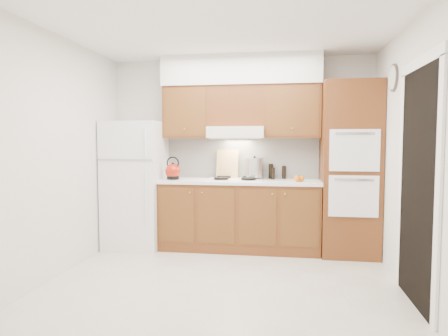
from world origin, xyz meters
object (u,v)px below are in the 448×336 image
object	(u,v)px
fridge	(136,184)
stock_pot	(254,168)
kettle	(173,171)
oven_cabinet	(349,169)

from	to	relation	value
fridge	stock_pot	world-z (taller)	fridge
kettle	oven_cabinet	bearing A→B (deg)	-14.12
fridge	stock_pot	distance (m)	1.65
kettle	stock_pot	xyz separation A→B (m)	(1.08, 0.22, 0.04)
oven_cabinet	stock_pot	xyz separation A→B (m)	(-1.22, 0.13, -0.00)
oven_cabinet	kettle	world-z (taller)	oven_cabinet
oven_cabinet	stock_pot	distance (m)	1.23
fridge	kettle	size ratio (longest dim) A/B	8.38
oven_cabinet	fridge	bearing A→B (deg)	-179.30
fridge	kettle	distance (m)	0.58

